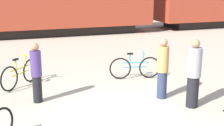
% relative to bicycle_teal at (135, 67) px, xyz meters
% --- Properties ---
extents(ground_plane, '(80.00, 80.00, 0.00)m').
position_rel_bicycle_teal_xyz_m(ground_plane, '(-1.60, -2.61, -0.39)').
color(ground_plane, '#B2A893').
extents(rail_near, '(53.61, 0.07, 0.01)m').
position_rel_bicycle_teal_xyz_m(rail_near, '(-1.60, 9.58, -0.38)').
color(rail_near, '#4C4238').
rests_on(rail_near, ground_plane).
extents(rail_far, '(53.61, 0.07, 0.01)m').
position_rel_bicycle_teal_xyz_m(rail_far, '(-1.60, 11.02, -0.38)').
color(rail_far, '#4C4238').
rests_on(rail_far, ground_plane).
extents(bicycle_teal, '(1.73, 0.49, 0.92)m').
position_rel_bicycle_teal_xyz_m(bicycle_teal, '(0.00, 0.00, 0.00)').
color(bicycle_teal, black).
rests_on(bicycle_teal, ground_plane).
extents(bicycle_yellow, '(1.24, 1.37, 0.96)m').
position_rel_bicycle_teal_xyz_m(bicycle_yellow, '(-3.72, 0.42, 0.01)').
color(bicycle_yellow, black).
rests_on(bicycle_yellow, ground_plane).
extents(person_in_grey, '(0.36, 0.36, 1.81)m').
position_rel_bicycle_teal_xyz_m(person_in_grey, '(0.45, -2.79, 0.51)').
color(person_in_grey, black).
rests_on(person_in_grey, ground_plane).
extents(person_in_tan, '(0.32, 0.32, 1.71)m').
position_rel_bicycle_teal_xyz_m(person_in_tan, '(-0.01, -1.96, 0.47)').
color(person_in_tan, '#283351').
rests_on(person_in_tan, ground_plane).
extents(person_in_purple, '(0.29, 0.29, 1.65)m').
position_rel_bicycle_teal_xyz_m(person_in_purple, '(-3.36, -1.14, 0.45)').
color(person_in_purple, black).
rests_on(person_in_purple, ground_plane).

